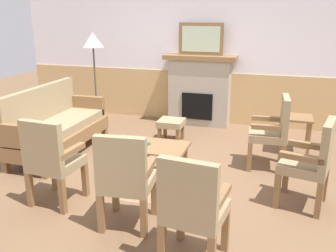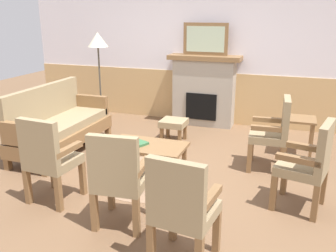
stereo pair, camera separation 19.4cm
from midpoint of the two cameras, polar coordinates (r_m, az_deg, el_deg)
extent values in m
plane|color=brown|center=(4.82, -2.38, -7.45)|extent=(14.00, 14.00, 0.00)
cube|color=white|center=(6.91, 4.72, 11.74)|extent=(7.20, 0.12, 2.70)
cube|color=tan|center=(6.99, 4.42, 4.54)|extent=(7.20, 0.02, 0.95)
cube|color=#A39989|center=(6.79, 4.11, 5.24)|extent=(1.10, 0.36, 1.20)
cube|color=black|center=(6.66, 3.69, 3.06)|extent=(0.56, 0.02, 0.48)
cube|color=brown|center=(6.68, 4.23, 10.61)|extent=(1.30, 0.44, 0.08)
cube|color=brown|center=(6.65, 4.29, 13.35)|extent=(0.80, 0.03, 0.56)
cube|color=#B2C6A8|center=(6.64, 4.25, 13.34)|extent=(0.68, 0.01, 0.44)
cube|color=brown|center=(4.96, -19.64, -6.78)|extent=(0.08, 0.08, 0.16)
cube|color=brown|center=(6.28, -10.71, -0.95)|extent=(0.08, 0.08, 0.16)
cube|color=brown|center=(5.32, -24.89, -5.75)|extent=(0.08, 0.08, 0.16)
cube|color=brown|center=(6.57, -15.36, -0.45)|extent=(0.08, 0.08, 0.16)
cube|color=brown|center=(5.70, -17.36, -1.48)|extent=(0.70, 1.80, 0.20)
cube|color=#937F5B|center=(5.65, -17.50, 0.06)|extent=(0.60, 1.70, 0.12)
cube|color=#937F5B|center=(5.74, -20.27, 3.27)|extent=(0.10, 1.70, 0.50)
cube|color=brown|center=(4.98, -23.02, -1.53)|extent=(0.60, 0.10, 0.30)
cube|color=brown|center=(6.31, -13.32, 3.22)|extent=(0.60, 0.10, 0.30)
cube|color=brown|center=(4.64, -10.06, -6.07)|extent=(0.05, 0.05, 0.40)
cube|color=brown|center=(4.34, -0.02, -7.46)|extent=(0.05, 0.05, 0.40)
cube|color=brown|center=(5.00, -7.81, -4.18)|extent=(0.05, 0.05, 0.40)
cube|color=brown|center=(4.73, 1.54, -5.31)|extent=(0.05, 0.05, 0.40)
cube|color=brown|center=(4.58, -4.26, -3.18)|extent=(0.96, 0.56, 0.04)
cylinder|color=#896B51|center=(4.74, -4.15, -7.91)|extent=(1.36, 1.36, 0.01)
cube|color=#33663D|center=(4.60, -5.68, -2.66)|extent=(0.28, 0.24, 0.03)
cube|color=brown|center=(5.87, -2.27, -1.47)|extent=(0.05, 0.05, 0.26)
cube|color=brown|center=(5.78, 0.55, -1.75)|extent=(0.05, 0.05, 0.26)
cube|color=brown|center=(6.14, -1.35, -0.60)|extent=(0.05, 0.05, 0.26)
cube|color=brown|center=(6.05, 1.35, -0.85)|extent=(0.05, 0.05, 0.26)
cube|color=#937F5B|center=(5.90, -0.44, 0.50)|extent=(0.40, 0.40, 0.10)
cube|color=brown|center=(4.92, 11.47, -4.73)|extent=(0.06, 0.06, 0.40)
cube|color=brown|center=(5.32, 11.67, -3.06)|extent=(0.06, 0.06, 0.40)
cube|color=brown|center=(4.93, 16.36, -5.06)|extent=(0.06, 0.06, 0.40)
cube|color=brown|center=(5.33, 16.19, -3.37)|extent=(0.06, 0.06, 0.40)
cube|color=#937F5B|center=(5.04, 14.13, -1.37)|extent=(0.51, 0.51, 0.10)
cube|color=#937F5B|center=(4.96, 16.68, 1.64)|extent=(0.11, 0.48, 0.48)
cube|color=brown|center=(4.79, 14.28, -0.22)|extent=(0.44, 0.10, 0.06)
cube|color=brown|center=(5.18, 14.26, 1.12)|extent=(0.44, 0.10, 0.06)
cube|color=brown|center=(4.10, 15.28, -9.70)|extent=(0.07, 0.07, 0.40)
cube|color=brown|center=(4.47, 16.68, -7.47)|extent=(0.07, 0.07, 0.40)
cube|color=brown|center=(4.04, 21.13, -10.74)|extent=(0.07, 0.07, 0.40)
cube|color=brown|center=(4.42, 22.02, -8.38)|extent=(0.07, 0.07, 0.40)
cube|color=#937F5B|center=(4.15, 19.11, -5.93)|extent=(0.57, 0.57, 0.10)
cube|color=#937F5B|center=(4.02, 22.30, -2.59)|extent=(0.18, 0.49, 0.48)
cube|color=brown|center=(3.90, 18.77, -4.71)|extent=(0.44, 0.17, 0.06)
cube|color=brown|center=(4.28, 19.87, -2.86)|extent=(0.44, 0.17, 0.06)
cube|color=brown|center=(3.97, -9.58, -10.23)|extent=(0.07, 0.07, 0.40)
cube|color=brown|center=(3.85, -3.61, -10.91)|extent=(0.07, 0.07, 0.40)
cube|color=brown|center=(3.63, -11.94, -13.18)|extent=(0.07, 0.07, 0.40)
cube|color=brown|center=(3.50, -5.40, -14.09)|extent=(0.07, 0.07, 0.40)
cube|color=#937F5B|center=(3.62, -7.79, -8.60)|extent=(0.53, 0.53, 0.10)
cube|color=#937F5B|center=(3.33, -9.10, -5.57)|extent=(0.49, 0.13, 0.48)
cube|color=brown|center=(3.62, -11.00, -5.82)|extent=(0.11, 0.44, 0.06)
cube|color=brown|center=(3.49, -4.70, -6.42)|extent=(0.11, 0.44, 0.06)
cube|color=brown|center=(4.57, -18.39, -7.09)|extent=(0.06, 0.06, 0.40)
cube|color=brown|center=(4.33, -14.02, -8.09)|extent=(0.06, 0.06, 0.40)
cube|color=brown|center=(4.29, -21.92, -9.13)|extent=(0.06, 0.06, 0.40)
cube|color=brown|center=(4.04, -17.45, -10.37)|extent=(0.06, 0.06, 0.40)
cube|color=#937F5B|center=(4.20, -18.27, -5.56)|extent=(0.51, 0.51, 0.10)
cube|color=#937F5B|center=(3.96, -20.46, -2.69)|extent=(0.48, 0.12, 0.48)
cube|color=brown|center=(4.27, -20.62, -2.99)|extent=(0.10, 0.44, 0.06)
cube|color=brown|center=(4.02, -16.21, -3.81)|extent=(0.10, 0.44, 0.06)
cube|color=brown|center=(3.47, 0.35, -14.39)|extent=(0.07, 0.07, 0.40)
cube|color=brown|center=(3.35, 7.24, -15.79)|extent=(0.07, 0.07, 0.40)
cube|color=brown|center=(3.15, -2.80, -18.07)|extent=(0.07, 0.07, 0.40)
cube|color=#937F5B|center=(3.10, 2.46, -13.15)|extent=(0.53, 0.53, 0.10)
cube|color=#937F5B|center=(2.80, 1.04, -9.95)|extent=(0.49, 0.13, 0.48)
cube|color=brown|center=(3.09, -1.10, -9.67)|extent=(0.12, 0.45, 0.06)
cube|color=brown|center=(2.96, 6.28, -11.05)|extent=(0.12, 0.45, 0.06)
cube|color=brown|center=(5.92, 16.52, -0.69)|extent=(0.04, 0.04, 0.52)
cube|color=brown|center=(5.93, 19.99, -0.99)|extent=(0.04, 0.04, 0.52)
cube|color=brown|center=(5.58, 16.45, -1.79)|extent=(0.04, 0.04, 0.52)
cube|color=brown|center=(5.59, 20.13, -2.11)|extent=(0.04, 0.04, 0.52)
cube|color=brown|center=(5.68, 18.54, 1.25)|extent=(0.44, 0.44, 0.03)
cylinder|color=#332D28|center=(6.95, -11.65, 0.22)|extent=(0.24, 0.24, 0.03)
cylinder|color=#4C473D|center=(6.78, -12.02, 6.00)|extent=(0.03, 0.03, 1.40)
cone|color=beige|center=(6.67, -12.47, 12.96)|extent=(0.36, 0.36, 0.25)
camera|label=1|loc=(0.10, -91.13, -0.35)|focal=39.17mm
camera|label=2|loc=(0.10, 88.87, 0.35)|focal=39.17mm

